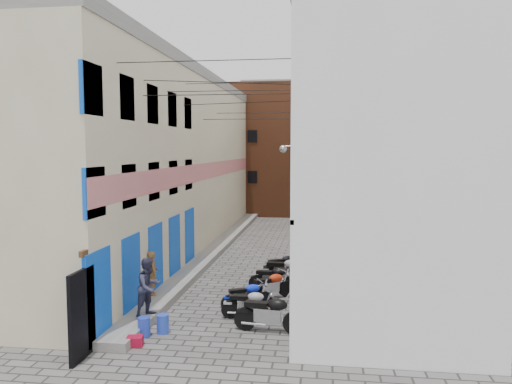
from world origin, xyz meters
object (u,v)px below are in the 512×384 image
at_px(motorcycle_f, 286,269).
at_px(person_a, 153,273).
at_px(motorcycle_a, 270,311).
at_px(motorcycle_b, 250,302).
at_px(motorcycle_g, 283,264).
at_px(water_jug_near, 144,327).
at_px(person_b, 149,287).
at_px(red_crate, 135,341).
at_px(water_jug_far, 163,324).
at_px(motorcycle_c, 247,295).
at_px(motorcycle_d, 271,284).
at_px(motorcycle_e, 273,277).

height_order(motorcycle_f, person_a, person_a).
distance_m(motorcycle_a, motorcycle_b, 1.24).
xyz_separation_m(motorcycle_g, person_a, (-4.05, -3.79, 0.46)).
height_order(motorcycle_a, water_jug_near, motorcycle_a).
bearing_deg(motorcycle_a, person_b, -86.28).
xyz_separation_m(motorcycle_a, motorcycle_f, (0.09, 4.81, 0.02)).
relative_size(motorcycle_f, red_crate, 5.14).
bearing_deg(motorcycle_a, water_jug_far, -74.06).
relative_size(motorcycle_a, motorcycle_g, 1.14).
distance_m(motorcycle_c, water_jug_near, 3.57).
height_order(water_jug_far, red_crate, water_jug_far).
relative_size(person_a, water_jug_near, 2.76).
xyz_separation_m(motorcycle_d, person_b, (-3.27, -2.85, 0.59)).
height_order(motorcycle_c, motorcycle_d, motorcycle_d).
height_order(motorcycle_b, red_crate, motorcycle_b).
bearing_deg(person_a, person_b, 170.02).
bearing_deg(water_jug_near, water_jug_far, 35.67).
distance_m(motorcycle_e, person_a, 4.27).
bearing_deg(motorcycle_d, water_jug_near, -75.65).
xyz_separation_m(motorcycle_g, red_crate, (-3.25, -7.45, -0.39)).
distance_m(motorcycle_d, person_a, 3.99).
bearing_deg(red_crate, person_b, 96.98).
bearing_deg(motorcycle_g, motorcycle_c, -39.24).
bearing_deg(motorcycle_c, person_a, -124.51).
height_order(motorcycle_c, water_jug_far, motorcycle_c).
relative_size(water_jug_near, red_crate, 1.30).
xyz_separation_m(motorcycle_b, person_b, (-2.85, -0.82, 0.60)).
relative_size(motorcycle_f, water_jug_far, 4.00).
height_order(motorcycle_a, person_b, person_b).
height_order(motorcycle_e, person_b, person_b).
height_order(person_b, water_jug_near, person_b).
distance_m(motorcycle_c, person_b, 3.16).
relative_size(motorcycle_d, motorcycle_f, 0.85).
bearing_deg(motorcycle_a, motorcycle_g, -172.16).
relative_size(motorcycle_b, person_a, 1.18).
distance_m(motorcycle_e, person_b, 5.05).
bearing_deg(water_jug_near, motorcycle_e, 57.46).
relative_size(motorcycle_f, motorcycle_g, 1.17).
distance_m(motorcycle_b, person_b, 3.02).
height_order(motorcycle_c, person_a, person_a).
relative_size(motorcycle_c, motorcycle_g, 0.96).
relative_size(motorcycle_b, water_jug_near, 3.26).
bearing_deg(motorcycle_b, red_crate, -48.97).
bearing_deg(motorcycle_b, motorcycle_g, 171.14).
xyz_separation_m(motorcycle_d, person_a, (-3.87, -0.83, 0.46)).
relative_size(motorcycle_a, motorcycle_e, 1.15).
bearing_deg(person_b, water_jug_far, -108.90).
height_order(motorcycle_c, person_b, person_b).
distance_m(motorcycle_a, motorcycle_c, 2.04).
bearing_deg(motorcycle_g, water_jug_far, -51.84).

